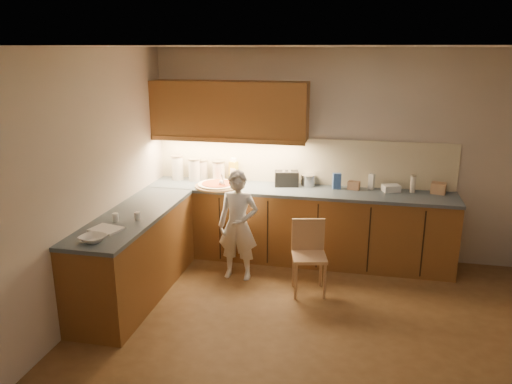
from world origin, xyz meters
TOP-DOWN VIEW (x-y plane):
  - room at (0.00, 0.00)m, footprint 4.54×4.50m
  - l_counter at (-0.92, 1.25)m, footprint 3.77×2.62m
  - backsplash at (-0.38, 1.99)m, footprint 3.75×0.02m
  - upper_cabinets at (-1.27, 1.82)m, footprint 1.95×0.36m
  - pizza_on_board at (-1.37, 1.58)m, footprint 0.56×0.56m
  - child at (-0.97, 1.03)m, footprint 0.47×0.32m
  - wooden_chair at (-0.14, 0.88)m, footprint 0.43×0.43m
  - mixing_bowl at (-1.95, -0.39)m, footprint 0.28×0.28m
  - canister_a at (-1.99, 1.84)m, footprint 0.16×0.16m
  - canister_b at (-1.75, 1.83)m, footprint 0.17×0.17m
  - canister_c at (-1.66, 1.88)m, footprint 0.15×0.15m
  - canister_d at (-1.44, 1.87)m, footprint 0.17×0.17m
  - oil_jug at (-1.25, 1.90)m, footprint 0.12×0.11m
  - toaster at (-0.54, 1.82)m, footprint 0.32×0.22m
  - steel_pot at (-0.28, 1.89)m, footprint 0.19×0.19m
  - blue_box at (0.08, 1.82)m, footprint 0.11×0.09m
  - card_box_a at (0.29, 1.84)m, footprint 0.16×0.13m
  - white_bottle at (0.50, 1.90)m, footprint 0.08×0.08m
  - flat_pack at (0.73, 1.84)m, footprint 0.24×0.20m
  - tall_jar at (0.98, 1.85)m, footprint 0.07×0.07m
  - card_box_b at (1.28, 1.86)m, footprint 0.20×0.17m
  - dough_cloth at (-1.98, -0.11)m, footprint 0.32×0.28m
  - spice_jar_a at (-2.01, 0.15)m, footprint 0.08×0.08m
  - spice_jar_b at (-1.82, 0.24)m, footprint 0.07×0.07m

SIDE VIEW (x-z plane):
  - l_counter at x=-0.92m, z-range 0.00..0.92m
  - wooden_chair at x=-0.14m, z-range 0.06..0.86m
  - child at x=-0.97m, z-range 0.00..1.28m
  - dough_cloth at x=-1.98m, z-range 0.92..0.94m
  - pizza_on_board at x=-1.37m, z-range 0.83..1.06m
  - mixing_bowl at x=-1.95m, z-range 0.92..0.98m
  - spice_jar_b at x=-1.82m, z-range 0.92..1.00m
  - flat_pack at x=0.73m, z-range 0.92..1.00m
  - spice_jar_a at x=-2.01m, z-range 0.92..1.00m
  - card_box_a at x=0.29m, z-range 0.92..1.02m
  - card_box_b at x=1.28m, z-range 0.92..1.05m
  - steel_pot at x=-0.28m, z-range 0.92..1.06m
  - white_bottle at x=0.50m, z-range 0.92..1.11m
  - toaster at x=-0.54m, z-range 0.92..1.11m
  - blue_box at x=0.08m, z-range 0.92..1.12m
  - tall_jar at x=0.98m, z-range 0.92..1.14m
  - canister_d at x=-1.44m, z-range 0.92..1.19m
  - canister_c at x=-1.66m, z-range 0.92..1.19m
  - oil_jug at x=-1.25m, z-range 0.91..1.22m
  - canister_b at x=-1.75m, z-range 0.92..1.22m
  - canister_a at x=-1.99m, z-range 0.92..1.24m
  - backsplash at x=-0.38m, z-range 0.92..1.50m
  - room at x=0.00m, z-range 0.37..2.99m
  - upper_cabinets at x=-1.27m, z-range 1.48..2.21m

